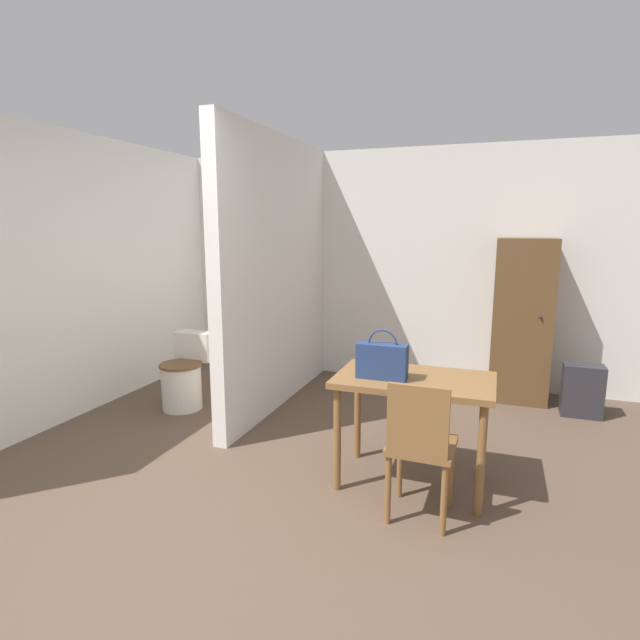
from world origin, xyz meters
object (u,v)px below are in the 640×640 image
at_px(toilet, 185,376).
at_px(wooden_cabinet, 522,320).
at_px(dining_table, 414,392).
at_px(handbag, 382,360).
at_px(wooden_chair, 420,444).
at_px(space_heater, 582,390).

height_order(toilet, wooden_cabinet, wooden_cabinet).
distance_m(dining_table, handbag, 0.31).
height_order(wooden_chair, wooden_cabinet, wooden_cabinet).
relative_size(wooden_chair, toilet, 1.24).
height_order(dining_table, toilet, dining_table).
bearing_deg(toilet, handbag, -21.64).
bearing_deg(handbag, wooden_chair, -47.72).
bearing_deg(toilet, space_heater, 15.91).
distance_m(dining_table, space_heater, 2.16).
relative_size(dining_table, wooden_chair, 1.18).
bearing_deg(space_heater, handbag, -128.36).
height_order(dining_table, handbag, handbag).
bearing_deg(toilet, wooden_cabinet, 23.73).
height_order(dining_table, wooden_cabinet, wooden_cabinet).
xyz_separation_m(toilet, space_heater, (3.50, 1.00, -0.06)).
bearing_deg(wooden_cabinet, space_heater, -29.90).
bearing_deg(wooden_chair, wooden_cabinet, 77.81).
bearing_deg(space_heater, wooden_cabinet, 150.10).
distance_m(handbag, space_heater, 2.40).
height_order(wooden_cabinet, space_heater, wooden_cabinet).
relative_size(wooden_chair, wooden_cabinet, 0.54).
relative_size(dining_table, space_heater, 2.11).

